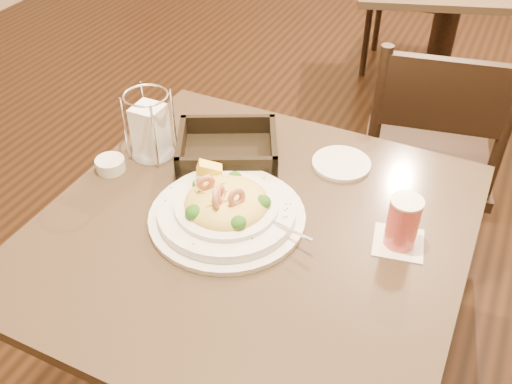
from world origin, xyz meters
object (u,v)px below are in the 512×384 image
at_px(drink_glass, 403,223).
at_px(butter_ramekin, 110,165).
at_px(main_table, 252,298).
at_px(pasta_bowl, 227,208).
at_px(napkin_caddy, 150,129).
at_px(dining_chair_near, 427,157).
at_px(bread_basket, 228,151).
at_px(side_plate, 341,163).
at_px(background_table, 446,20).

distance_m(drink_glass, butter_ramekin, 0.71).
bearing_deg(main_table, pasta_bowl, -176.66).
bearing_deg(napkin_caddy, dining_chair_near, 48.30).
bearing_deg(napkin_caddy, drink_glass, -4.40).
relative_size(main_table, bread_basket, 2.94).
height_order(main_table, side_plate, side_plate).
height_order(main_table, background_table, same).
distance_m(main_table, pasta_bowl, 0.28).
bearing_deg(background_table, pasta_bowl, -94.66).
bearing_deg(side_plate, butter_ramekin, -152.59).
xyz_separation_m(main_table, background_table, (0.10, 1.92, 0.00)).
distance_m(dining_chair_near, bread_basket, 0.79).
relative_size(napkin_caddy, side_plate, 1.20).
xyz_separation_m(bread_basket, side_plate, (0.27, 0.10, -0.02)).
bearing_deg(pasta_bowl, dining_chair_near, 68.71).
relative_size(background_table, napkin_caddy, 6.51).
height_order(main_table, butter_ramekin, butter_ramekin).
bearing_deg(dining_chair_near, pasta_bowl, 57.91).
distance_m(background_table, butter_ramekin, 1.97).
relative_size(main_table, dining_chair_near, 0.97).
bearing_deg(side_plate, background_table, 90.25).
xyz_separation_m(side_plate, butter_ramekin, (-0.50, -0.26, 0.01)).
distance_m(bread_basket, napkin_caddy, 0.20).
height_order(background_table, side_plate, side_plate).
xyz_separation_m(background_table, dining_chair_near, (0.16, -1.12, -0.02)).
bearing_deg(bread_basket, background_table, 81.40).
distance_m(side_plate, butter_ramekin, 0.57).
bearing_deg(side_plate, pasta_bowl, -118.79).
distance_m(main_table, background_table, 1.92).
bearing_deg(side_plate, dining_chair_near, 73.52).
height_order(dining_chair_near, napkin_caddy, napkin_caddy).
bearing_deg(pasta_bowl, butter_ramekin, 173.80).
xyz_separation_m(drink_glass, side_plate, (-0.20, 0.21, -0.05)).
bearing_deg(butter_ramekin, main_table, -4.78).
relative_size(main_table, pasta_bowl, 2.35).
bearing_deg(bread_basket, drink_glass, -13.85).
bearing_deg(drink_glass, pasta_bowl, -166.47).
relative_size(pasta_bowl, butter_ramekin, 5.39).
bearing_deg(side_plate, main_table, -109.41).
bearing_deg(main_table, bread_basket, 129.49).
height_order(main_table, bread_basket, bread_basket).
relative_size(main_table, background_table, 0.79).
relative_size(drink_glass, bread_basket, 0.40).
height_order(napkin_caddy, butter_ramekin, napkin_caddy).
relative_size(main_table, side_plate, 6.18).
height_order(background_table, drink_glass, drink_glass).
relative_size(dining_chair_near, bread_basket, 3.04).
height_order(pasta_bowl, butter_ramekin, pasta_bowl).
distance_m(background_table, pasta_bowl, 1.95).
bearing_deg(side_plate, napkin_caddy, -160.10).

